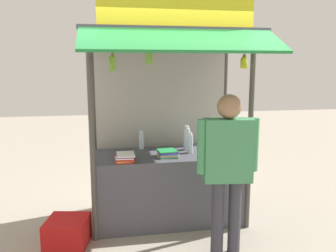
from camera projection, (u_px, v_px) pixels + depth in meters
ground_plane at (168, 219)px, 4.45m from camera, size 20.00×20.00×0.00m
stall_counter at (168, 187)px, 4.38m from camera, size 1.80×0.79×0.86m
stall_structure at (166, 91)px, 4.28m from camera, size 2.00×1.64×2.68m
water_bottle_far_left at (190, 143)px, 4.34m from camera, size 0.07×0.07×0.26m
water_bottle_center at (142, 140)px, 4.54m from camera, size 0.07×0.07×0.25m
water_bottle_back_right at (187, 138)px, 4.49m from camera, size 0.09×0.09×0.32m
magazine_stack_left at (125, 157)px, 3.98m from camera, size 0.24×0.30×0.08m
magazine_stack_back_left at (168, 153)px, 4.16m from camera, size 0.25×0.25×0.08m
banana_bunch_leftmost at (149, 57)px, 3.57m from camera, size 0.10×0.10×0.25m
banana_bunch_inner_right at (113, 63)px, 3.52m from camera, size 0.10×0.10×0.33m
banana_bunch_inner_left at (244, 63)px, 3.77m from camera, size 0.09×0.09×0.30m
vendor_person at (228, 161)px, 3.44m from camera, size 0.63×0.26×1.67m
plastic_crate at (67, 232)px, 3.76m from camera, size 0.51×0.51×0.30m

